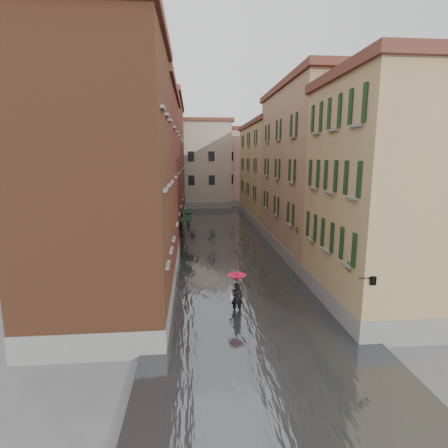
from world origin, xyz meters
name	(u,v)px	position (x,y,z in m)	size (l,w,h in m)	color
ground	(244,296)	(0.00, 0.00, 0.00)	(120.00, 120.00, 0.00)	#5C5C5F
floodwater	(224,241)	(0.00, 13.00, 0.10)	(10.00, 60.00, 0.20)	#43464A
building_left_near	(104,187)	(-7.00, -2.00, 6.50)	(6.00, 8.00, 13.00)	brown
building_left_mid	(139,178)	(-7.00, 9.00, 6.25)	(6.00, 14.00, 12.50)	#602B1E
building_left_far	(157,165)	(-7.00, 24.00, 7.00)	(6.00, 16.00, 14.00)	brown
building_right_near	(387,200)	(7.00, -2.00, 5.75)	(6.00, 8.00, 11.50)	tan
building_right_mid	(314,174)	(7.00, 9.00, 6.50)	(6.00, 14.00, 13.00)	#9C845E
building_right_far	(272,175)	(7.00, 24.00, 5.75)	(6.00, 16.00, 11.50)	tan
building_end_cream	(191,166)	(-3.00, 38.00, 6.50)	(12.00, 9.00, 13.00)	#B4A18F
building_end_pink	(245,168)	(6.00, 40.00, 6.00)	(10.00, 9.00, 12.00)	tan
awning_near	(186,220)	(-3.49, 11.66, 2.46)	(1.09, 2.72, 2.80)	black
awning_far	(187,212)	(-3.48, 15.67, 2.47)	(1.09, 3.13, 2.80)	black
wall_lantern	(372,280)	(4.33, -6.00, 3.01)	(0.71, 0.22, 0.35)	black
window_planters	(319,237)	(4.12, -0.45, 3.51)	(0.59, 8.65, 0.84)	maroon
pedestrian_main	(237,289)	(-0.69, -2.17, 1.28)	(0.99, 0.99, 2.06)	black
pedestrian_far	(189,216)	(-3.39, 23.52, 0.81)	(0.79, 0.61, 1.62)	black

